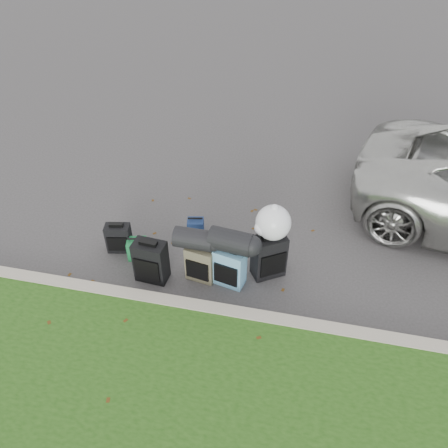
% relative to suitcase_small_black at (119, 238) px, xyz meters
% --- Properties ---
extents(ground, '(120.00, 120.00, 0.00)m').
position_rel_suitcase_small_black_xyz_m(ground, '(1.65, 0.07, -0.23)').
color(ground, '#383535').
rests_on(ground, ground).
extents(curb, '(120.00, 0.18, 0.15)m').
position_rel_suitcase_small_black_xyz_m(curb, '(1.65, -0.93, -0.15)').
color(curb, '#9E937F').
rests_on(curb, ground).
extents(suitcase_small_black, '(0.40, 0.27, 0.46)m').
position_rel_suitcase_small_black_xyz_m(suitcase_small_black, '(0.00, 0.00, 0.00)').
color(suitcase_small_black, black).
rests_on(suitcase_small_black, ground).
extents(suitcase_large_black_left, '(0.46, 0.30, 0.63)m').
position_rel_suitcase_small_black_xyz_m(suitcase_large_black_left, '(0.68, -0.46, 0.09)').
color(suitcase_large_black_left, black).
rests_on(suitcase_large_black_left, ground).
extents(suitcase_olive, '(0.44, 0.31, 0.55)m').
position_rel_suitcase_small_black_xyz_m(suitcase_olive, '(1.35, -0.29, 0.05)').
color(suitcase_olive, '#45412F').
rests_on(suitcase_olive, ground).
extents(suitcase_teal, '(0.46, 0.33, 0.59)m').
position_rel_suitcase_small_black_xyz_m(suitcase_teal, '(1.76, -0.31, 0.07)').
color(suitcase_teal, teal).
rests_on(suitcase_teal, ground).
extents(suitcase_large_black_right, '(0.52, 0.46, 0.67)m').
position_rel_suitcase_small_black_xyz_m(suitcase_large_black_right, '(2.26, -0.03, 0.11)').
color(suitcase_large_black_right, black).
rests_on(suitcase_large_black_right, ground).
extents(tote_green, '(0.32, 0.29, 0.31)m').
position_rel_suitcase_small_black_xyz_m(tote_green, '(0.32, -0.10, -0.07)').
color(tote_green, '#186D36').
rests_on(tote_green, ground).
extents(tote_navy, '(0.29, 0.25, 0.27)m').
position_rel_suitcase_small_black_xyz_m(tote_navy, '(1.03, 0.60, -0.09)').
color(tote_navy, navy).
rests_on(tote_navy, ground).
extents(duffel_left, '(0.53, 0.29, 0.29)m').
position_rel_suitcase_small_black_xyz_m(duffel_left, '(1.27, -0.29, 0.47)').
color(duffel_left, black).
rests_on(duffel_left, suitcase_olive).
extents(duffel_right, '(0.59, 0.38, 0.31)m').
position_rel_suitcase_small_black_xyz_m(duffel_right, '(1.77, -0.29, 0.52)').
color(duffel_right, black).
rests_on(duffel_right, suitcase_teal).
extents(trash_bag, '(0.48, 0.48, 0.48)m').
position_rel_suitcase_small_black_xyz_m(trash_bag, '(2.28, 0.01, 0.68)').
color(trash_bag, white).
rests_on(trash_bag, suitcase_large_black_right).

